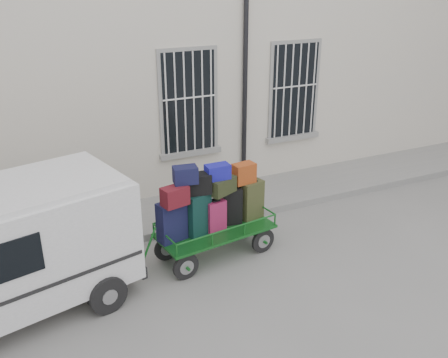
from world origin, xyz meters
name	(u,v)px	position (x,y,z in m)	size (l,w,h in m)	color
ground	(268,252)	(0.00, 0.00, 0.00)	(80.00, 80.00, 0.00)	slate
building	(167,50)	(0.00, 5.50, 3.00)	(24.00, 5.15, 6.00)	beige
sidewalk	(220,203)	(0.00, 2.20, 0.07)	(24.00, 1.70, 0.15)	gray
luggage_cart	(212,209)	(-1.01, 0.33, 0.96)	(2.55, 1.24, 1.89)	black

